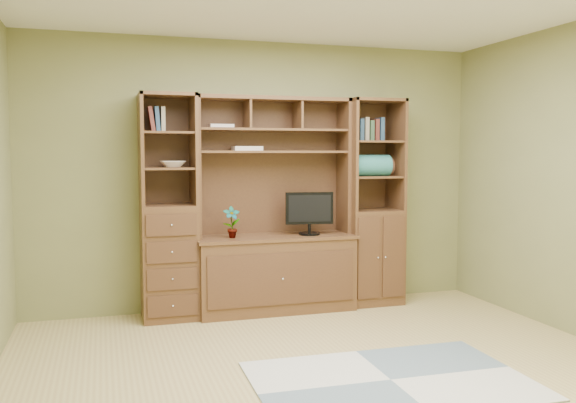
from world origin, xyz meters
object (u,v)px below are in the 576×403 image
object	(u,v)px
right_tower	(372,202)
monitor	(309,206)
center_hutch	(275,205)
left_tower	(169,207)

from	to	relation	value
right_tower	monitor	size ratio (longest dim) A/B	3.61
center_hutch	monitor	distance (m)	0.33
monitor	right_tower	bearing A→B (deg)	14.59
right_tower	monitor	distance (m)	0.70
left_tower	monitor	xyz separation A→B (m)	(1.33, -0.07, -0.01)
right_tower	monitor	world-z (taller)	right_tower
center_hutch	right_tower	xyz separation A→B (m)	(1.02, 0.04, 0.00)
monitor	left_tower	bearing A→B (deg)	-174.81
monitor	center_hutch	bearing A→B (deg)	-177.60
left_tower	monitor	distance (m)	1.33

